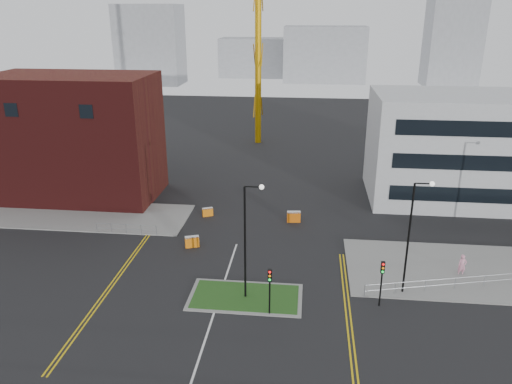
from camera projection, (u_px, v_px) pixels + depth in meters
The scene contains 26 objects.
ground at pixel (197, 366), 30.75m from camera, with size 200.00×200.00×0.00m, color black.
pavement_left at pixel (58, 214), 53.30m from camera, with size 28.00×8.00×0.12m, color slate.
pavement_right at pixel (492, 272), 41.54m from camera, with size 24.00×10.00×0.12m, color slate.
island_kerb at pixel (245, 297), 37.99m from camera, with size 8.60×4.60×0.08m, color slate.
grass_island at pixel (245, 297), 37.99m from camera, with size 8.00×4.00×0.12m, color #1A4416.
brick_building at pixel (51, 138), 56.85m from camera, with size 24.20×10.07×14.24m.
office_block at pixel (485, 148), 55.85m from camera, with size 25.00×12.20×12.00m.
streetlamp_island at pixel (248, 233), 36.12m from camera, with size 1.46×0.36×9.18m.
streetlamp_right_near at pixel (413, 229), 36.76m from camera, with size 1.46×0.36×9.18m.
traffic_light_island at pixel (270, 283), 35.03m from camera, with size 0.28×0.33×3.65m.
traffic_light_right at pixel (382, 275), 36.08m from camera, with size 0.28×0.33×3.65m.
railing_left at pixel (126, 227), 48.41m from camera, with size 6.05×0.05×1.10m.
railing_right at pixel (485, 279), 39.12m from camera, with size 19.05×5.05×1.10m.
centre_line at pixel (203, 345), 32.61m from camera, with size 0.15×30.00×0.01m, color silver.
yellow_left_a at pixel (116, 276), 41.00m from camera, with size 0.12×24.00×0.01m, color gold.
yellow_left_b at pixel (120, 277), 40.97m from camera, with size 0.12×24.00×0.01m, color gold.
yellow_right_a at pixel (347, 319), 35.37m from camera, with size 0.12×20.00×0.01m, color gold.
yellow_right_b at pixel (351, 319), 35.34m from camera, with size 0.12×20.00×0.01m, color gold.
skyline_a at pixel (150, 45), 142.99m from camera, with size 18.00×12.00×22.00m, color gray.
skyline_b at pixel (325, 54), 148.25m from camera, with size 24.00×12.00×16.00m, color gray.
skyline_c at pixel (453, 35), 137.94m from camera, with size 14.00×12.00×28.00m, color gray.
skyline_d at pixel (267, 58), 160.11m from camera, with size 30.00×12.00×12.00m, color gray.
pedestrian at pixel (462, 265), 40.79m from camera, with size 0.69×0.45×1.90m, color pink.
barrier_left at pixel (208, 212), 52.80m from camera, with size 1.15×0.79×0.93m.
barrier_mid at pixel (192, 241), 45.88m from camera, with size 1.34×0.82×1.07m.
barrier_right at pixel (294, 216), 51.30m from camera, with size 1.41×0.60×1.15m.
Camera 1 is at (6.38, -24.61, 20.68)m, focal length 35.00 mm.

